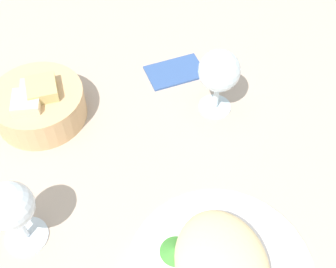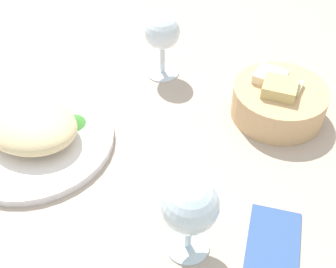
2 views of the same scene
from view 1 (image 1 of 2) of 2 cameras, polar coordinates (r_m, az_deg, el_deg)
name	(u,v)px [view 1 (image 1 of 2)]	position (r cm, az deg, el deg)	size (l,w,h in cm)	color
ground_plane	(150,188)	(73.34, -2.35, -6.94)	(140.00, 140.00, 2.00)	#B7A18E
omelette	(222,264)	(62.53, 6.91, -16.17)	(16.20, 12.55, 5.21)	beige
lettuce_garnish	(174,250)	(65.03, 0.78, -14.61)	(4.69, 4.69, 1.28)	#3E8932
bread_basket	(39,104)	(81.86, -16.17, 3.70)	(16.17, 16.17, 7.88)	tan
wine_glass_near	(219,73)	(76.74, 6.53, 7.76)	(7.27, 7.27, 12.87)	silver
wine_glass_far	(11,209)	(64.01, -19.39, -8.98)	(6.70, 6.70, 12.71)	silver
folded_napkin	(175,71)	(88.64, 0.92, 8.06)	(11.00, 7.00, 0.80)	#355490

